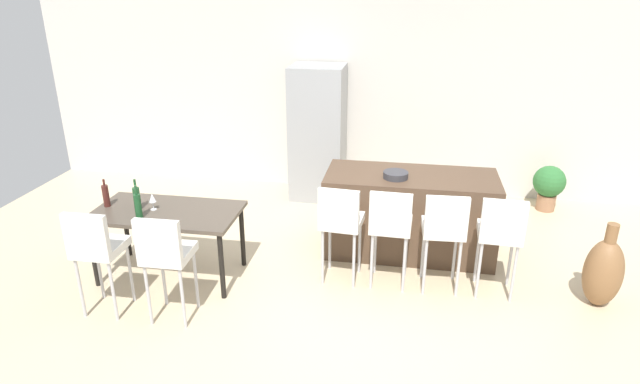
# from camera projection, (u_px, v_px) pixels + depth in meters

# --- Properties ---
(ground_plane) EXTENTS (10.00, 10.00, 0.00)m
(ground_plane) POSITION_uv_depth(u_px,v_px,m) (359.00, 280.00, 5.54)
(ground_plane) COLOR #C6B28E
(back_wall) EXTENTS (10.00, 0.12, 2.90)m
(back_wall) POSITION_uv_depth(u_px,v_px,m) (381.00, 90.00, 7.45)
(back_wall) COLOR beige
(back_wall) RESTS_ON ground_plane
(kitchen_island) EXTENTS (1.86, 0.81, 0.92)m
(kitchen_island) POSITION_uv_depth(u_px,v_px,m) (409.00, 214.00, 5.97)
(kitchen_island) COLOR #4C3828
(kitchen_island) RESTS_ON ground_plane
(bar_chair_left) EXTENTS (0.43, 0.43, 1.05)m
(bar_chair_left) POSITION_uv_depth(u_px,v_px,m) (341.00, 219.00, 5.27)
(bar_chair_left) COLOR silver
(bar_chair_left) RESTS_ON ground_plane
(bar_chair_middle) EXTENTS (0.41, 0.41, 1.05)m
(bar_chair_middle) POSITION_uv_depth(u_px,v_px,m) (391.00, 223.00, 5.19)
(bar_chair_middle) COLOR silver
(bar_chair_middle) RESTS_ON ground_plane
(bar_chair_right) EXTENTS (0.42, 0.42, 1.05)m
(bar_chair_right) POSITION_uv_depth(u_px,v_px,m) (444.00, 227.00, 5.11)
(bar_chair_right) COLOR silver
(bar_chair_right) RESTS_ON ground_plane
(bar_chair_far) EXTENTS (0.42, 0.42, 1.05)m
(bar_chair_far) POSITION_uv_depth(u_px,v_px,m) (501.00, 231.00, 5.03)
(bar_chair_far) COLOR silver
(bar_chair_far) RESTS_ON ground_plane
(dining_table) EXTENTS (1.46, 0.77, 0.74)m
(dining_table) POSITION_uv_depth(u_px,v_px,m) (167.00, 217.00, 5.39)
(dining_table) COLOR #4C4238
(dining_table) RESTS_ON ground_plane
(dining_chair_near) EXTENTS (0.40, 0.40, 1.05)m
(dining_chair_near) POSITION_uv_depth(u_px,v_px,m) (96.00, 246.00, 4.75)
(dining_chair_near) COLOR silver
(dining_chair_near) RESTS_ON ground_plane
(dining_chair_far) EXTENTS (0.41, 0.41, 1.05)m
(dining_chair_far) POSITION_uv_depth(u_px,v_px,m) (165.00, 252.00, 4.64)
(dining_chair_far) COLOR silver
(dining_chair_far) RESTS_ON ground_plane
(wine_bottle_near) EXTENTS (0.07, 0.07, 0.32)m
(wine_bottle_near) POSITION_uv_depth(u_px,v_px,m) (137.00, 198.00, 5.35)
(wine_bottle_near) COLOR #194723
(wine_bottle_near) RESTS_ON dining_table
(wine_bottle_far) EXTENTS (0.07, 0.07, 0.34)m
(wine_bottle_far) POSITION_uv_depth(u_px,v_px,m) (138.00, 206.00, 5.14)
(wine_bottle_far) COLOR #194723
(wine_bottle_far) RESTS_ON dining_table
(wine_bottle_right) EXTENTS (0.07, 0.07, 0.30)m
(wine_bottle_right) POSITION_uv_depth(u_px,v_px,m) (106.00, 195.00, 5.42)
(wine_bottle_right) COLOR #471E19
(wine_bottle_right) RESTS_ON dining_table
(wine_glass_left) EXTENTS (0.07, 0.07, 0.17)m
(wine_glass_left) POSITION_uv_depth(u_px,v_px,m) (152.00, 198.00, 5.34)
(wine_glass_left) COLOR silver
(wine_glass_left) RESTS_ON dining_table
(refrigerator) EXTENTS (0.72, 0.68, 1.84)m
(refrigerator) POSITION_uv_depth(u_px,v_px,m) (318.00, 133.00, 7.38)
(refrigerator) COLOR #939699
(refrigerator) RESTS_ON ground_plane
(fruit_bowl) EXTENTS (0.27, 0.27, 0.07)m
(fruit_bowl) POSITION_uv_depth(u_px,v_px,m) (396.00, 175.00, 5.70)
(fruit_bowl) COLOR #333338
(fruit_bowl) RESTS_ON kitchen_island
(floor_vase) EXTENTS (0.35, 0.35, 0.85)m
(floor_vase) POSITION_uv_depth(u_px,v_px,m) (603.00, 272.00, 5.00)
(floor_vase) COLOR brown
(floor_vase) RESTS_ON ground_plane
(potted_plant) EXTENTS (0.42, 0.42, 0.61)m
(potted_plant) POSITION_uv_depth(u_px,v_px,m) (549.00, 184.00, 7.08)
(potted_plant) COLOR #996B4C
(potted_plant) RESTS_ON ground_plane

